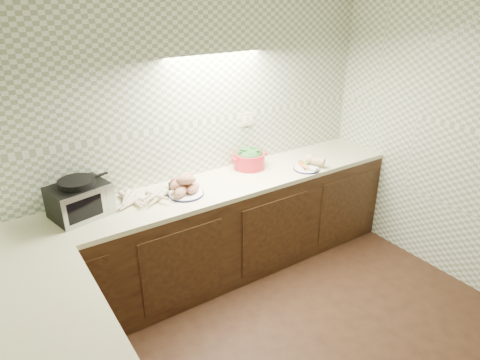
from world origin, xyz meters
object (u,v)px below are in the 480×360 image
onion_bowl (176,185)px  parsnip_pile (135,196)px  veg_plate (308,163)px  dutch_oven (249,158)px  sweet_potato_plate (185,186)px  toaster_oven (80,199)px

onion_bowl → parsnip_pile: bearing=-177.1°
veg_plate → parsnip_pile: bearing=171.1°
dutch_oven → veg_plate: (0.45, -0.30, -0.06)m
onion_bowl → dutch_oven: (0.76, 0.04, 0.06)m
dutch_oven → parsnip_pile: bearing=-175.0°
parsnip_pile → sweet_potato_plate: (0.37, -0.12, 0.04)m
parsnip_pile → veg_plate: (1.58, -0.25, 0.01)m
sweet_potato_plate → dutch_oven: (0.75, 0.17, 0.03)m
onion_bowl → veg_plate: size_ratio=0.43×
dutch_oven → veg_plate: 0.55m
parsnip_pile → veg_plate: bearing=-8.9°
sweet_potato_plate → dutch_oven: 0.77m
parsnip_pile → sweet_potato_plate: size_ratio=1.49×
toaster_oven → parsnip_pile: size_ratio=1.04×
toaster_oven → veg_plate: size_ratio=1.47×
toaster_oven → parsnip_pile: bearing=-12.0°
sweet_potato_plate → veg_plate: 1.21m
toaster_oven → parsnip_pile: (0.41, 0.01, -0.10)m
toaster_oven → sweet_potato_plate: toaster_oven is taller
onion_bowl → veg_plate: (1.22, -0.26, 0.00)m
parsnip_pile → dutch_oven: bearing=2.8°
sweet_potato_plate → veg_plate: sweet_potato_plate is taller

